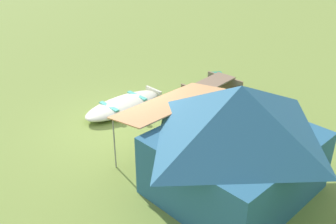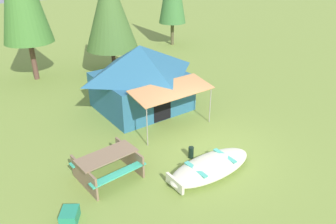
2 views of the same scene
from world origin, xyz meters
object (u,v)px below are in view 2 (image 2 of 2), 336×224
Objects in this scene: beached_rowboat at (210,167)px; canvas_cabin_tent at (141,77)px; fuel_can at (191,152)px; pine_tree_back_left at (110,9)px; picnic_table at (107,163)px; cooler_box at (70,216)px.

canvas_cabin_tent is (0.76, 4.91, 1.16)m from beached_rowboat.
canvas_cabin_tent is at bearing 79.85° from fuel_can.
pine_tree_back_left reaches higher than beached_rowboat.
fuel_can is (2.53, -0.68, -0.28)m from picnic_table.
beached_rowboat reaches higher than fuel_can.
canvas_cabin_tent is 8.83× the size of cooler_box.
fuel_can reaches higher than cooler_box.
pine_tree_back_left is at bearing 78.80° from beached_rowboat.
beached_rowboat is 4.06m from cooler_box.
picnic_table reaches higher than fuel_can.
pine_tree_back_left is at bearing 76.20° from canvas_cabin_tent.
beached_rowboat is at bearing -92.72° from fuel_can.
beached_rowboat is at bearing -98.78° from canvas_cabin_tent.
beached_rowboat is 2.96m from picnic_table.
beached_rowboat is 0.66× the size of canvas_cabin_tent.
canvas_cabin_tent reaches higher than fuel_can.
picnic_table is at bearing 32.84° from cooler_box.
pine_tree_back_left is (1.10, 4.48, 1.94)m from canvas_cabin_tent.
picnic_table is 2.63m from fuel_can.
beached_rowboat is 1.62× the size of picnic_table.
cooler_box is 1.30× the size of fuel_can.
beached_rowboat is 5.87× the size of cooler_box.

